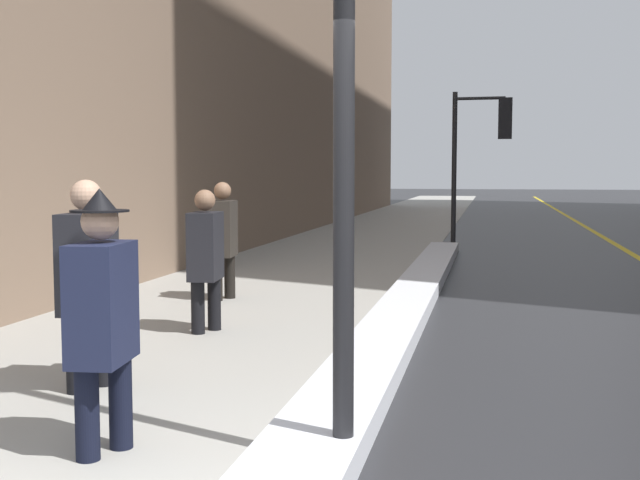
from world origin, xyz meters
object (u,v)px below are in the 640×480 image
pedestrian_trailing (223,235)px  pedestrian_with_shoulder_bag (89,275)px  pedestrian_in_glasses (206,254)px  traffic_light_near (486,135)px  pedestrian_in_fedora (102,311)px

pedestrian_trailing → pedestrian_with_shoulder_bag: bearing=-0.6°
pedestrian_with_shoulder_bag → pedestrian_in_glasses: (0.10, 2.29, -0.07)m
traffic_light_near → pedestrian_with_shoulder_bag: traffic_light_near is taller
pedestrian_with_shoulder_bag → traffic_light_near: bearing=161.2°
pedestrian_in_glasses → pedestrian_trailing: (-0.53, 2.08, 0.03)m
traffic_light_near → pedestrian_with_shoulder_bag: (-2.85, -12.75, -1.60)m
pedestrian_trailing → pedestrian_in_fedora: bearing=5.9°
pedestrian_with_shoulder_bag → pedestrian_trailing: pedestrian_with_shoulder_bag is taller
traffic_light_near → pedestrian_in_glasses: traffic_light_near is taller
pedestrian_in_glasses → traffic_light_near: bearing=159.1°
pedestrian_trailing → pedestrian_in_glasses: bearing=8.1°
pedestrian_in_glasses → pedestrian_trailing: 2.15m
traffic_light_near → pedestrian_with_shoulder_bag: size_ratio=2.14×
traffic_light_near → pedestrian_in_fedora: (-2.06, -14.06, -1.63)m
traffic_light_near → pedestrian_trailing: size_ratio=2.23×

